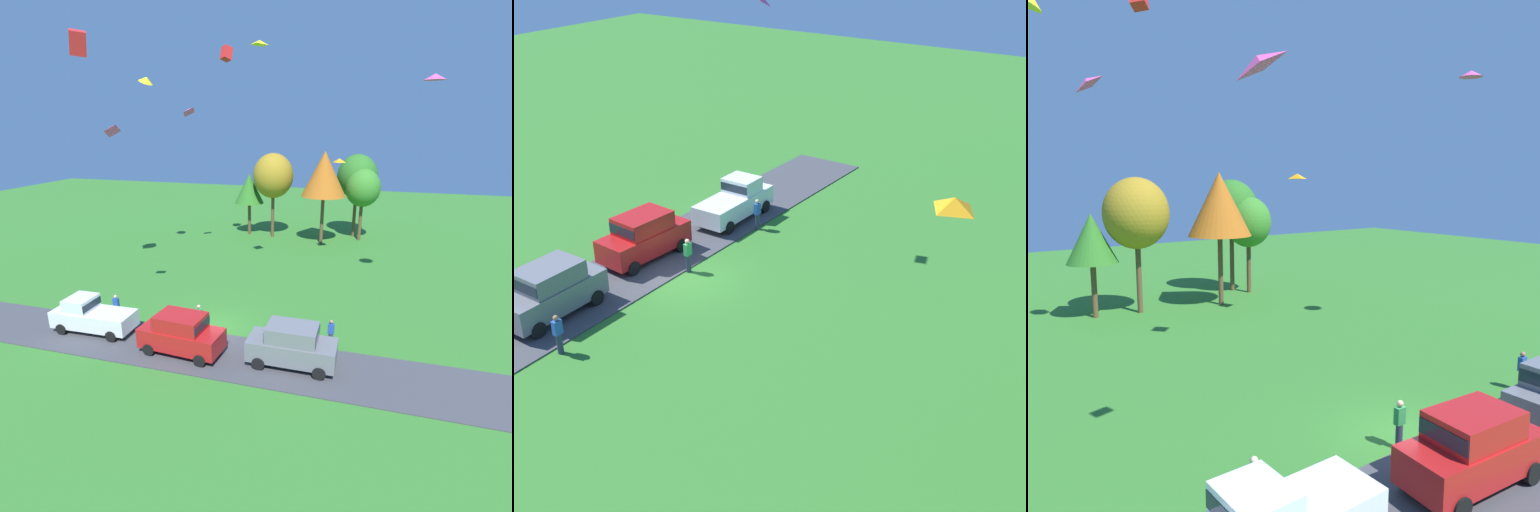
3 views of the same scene
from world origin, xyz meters
The scene contains 15 objects.
ground_plane centered at (0.00, 0.00, 0.00)m, with size 120.00×120.00×0.00m, color #337528.
pavement_strip centered at (0.00, -2.68, 0.03)m, with size 36.00×4.40×0.06m, color #424247.
car_suv_by_flagpole centered at (-0.53, -3.00, 1.30)m, with size 4.73×2.32×2.28m.
person_on_lawn centered at (7.32, -0.12, 0.88)m, with size 0.36×0.24×1.71m.
person_watching_sky centered at (-6.41, -0.42, 0.88)m, with size 0.36×0.24×1.71m.
person_beside_suv centered at (-0.65, -0.34, 0.88)m, with size 0.36×0.24×1.71m.
tree_lone_near centered at (-4.35, 22.67, 5.24)m, with size 3.28×3.28×6.92m.
tree_far_right centered at (-1.48, 22.20, 6.82)m, with size 4.38×4.38×9.26m.
tree_far_left centered at (4.17, 20.99, 7.33)m, with size 4.57×4.57×9.65m.
tree_right_of_center centered at (7.33, 24.88, 6.73)m, with size 4.33×4.33×9.14m.
tree_left_of_center centered at (8.05, 23.39, 5.72)m, with size 3.69×3.69×7.79m.
kite_diamond_over_trees centered at (-6.78, 12.67, 13.23)m, with size 0.86×1.02×0.28m, color #EA4C9E.
kite_diamond_low_drifter centered at (-5.83, 0.24, 11.87)m, with size 0.70×1.08×0.29m, color #EA4C9E.
kite_diamond_topmost centered at (6.10, 14.30, 9.27)m, with size 0.86×0.92×0.33m, color orange.
kite_delta_high_left centered at (11.83, 6.23, 14.73)m, with size 1.27×1.27×0.34m, color #EA4C9E.
Camera 3 is at (-12.88, -10.83, 8.84)m, focal length 35.00 mm.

